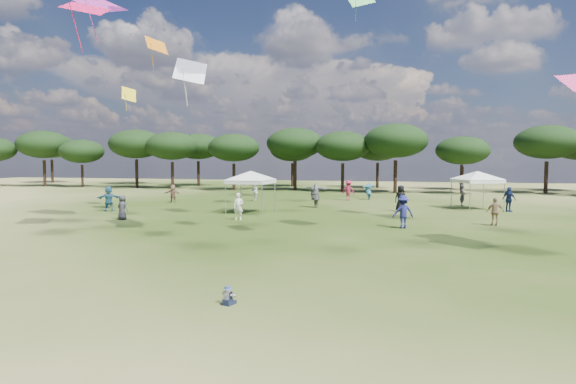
% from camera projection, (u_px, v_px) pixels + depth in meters
% --- Properties ---
extents(ground, '(140.00, 140.00, 0.00)m').
position_uv_depth(ground, '(192.00, 329.00, 10.68)').
color(ground, '#314615').
rests_on(ground, ground).
extents(tree_line, '(108.78, 17.63, 7.77)m').
position_uv_depth(tree_line, '(389.00, 144.00, 55.60)').
color(tree_line, black).
rests_on(tree_line, ground).
extents(tent_left, '(5.62, 5.62, 3.21)m').
position_uv_depth(tent_left, '(251.00, 173.00, 32.93)').
color(tent_left, gray).
rests_on(tent_left, ground).
extents(tent_right, '(5.30, 5.30, 3.13)m').
position_uv_depth(tent_right, '(478.00, 173.00, 35.57)').
color(tent_right, gray).
rests_on(tent_right, ground).
extents(toddler, '(0.36, 0.39, 0.50)m').
position_uv_depth(toddler, '(228.00, 297.00, 12.40)').
color(toddler, '#151C31').
rests_on(toddler, ground).
extents(festival_crowd, '(28.96, 19.41, 1.89)m').
position_uv_depth(festival_crowd, '(312.00, 197.00, 36.36)').
color(festival_crowd, '#24576C').
rests_on(festival_crowd, ground).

